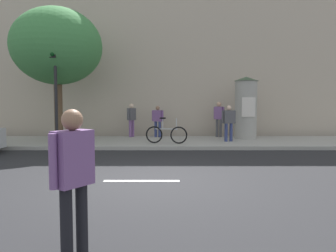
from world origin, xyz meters
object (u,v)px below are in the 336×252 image
at_px(traffic_light, 53,74).
at_px(pedestrian_near_pole, 72,172).
at_px(pedestrian_in_light_jacket, 156,119).
at_px(bicycle_leaning, 165,134).
at_px(poster_column, 244,107).
at_px(street_tree, 55,47).
at_px(pedestrian_tallest, 227,120).
at_px(pedestrian_with_bag, 130,117).
at_px(pedestrian_in_dark_shirt, 218,116).

height_order(traffic_light, pedestrian_near_pole, traffic_light).
xyz_separation_m(pedestrian_in_light_jacket, bicycle_leaning, (0.44, -2.55, -0.51)).
distance_m(traffic_light, poster_column, 8.69).
bearing_deg(pedestrian_near_pole, street_tree, 109.38).
bearing_deg(pedestrian_tallest, pedestrian_in_light_jacket, 150.16).
bearing_deg(pedestrian_near_pole, pedestrian_in_light_jacket, 87.34).
height_order(traffic_light, poster_column, traffic_light).
bearing_deg(traffic_light, pedestrian_near_pole, -69.82).
height_order(street_tree, bicycle_leaning, street_tree).
height_order(pedestrian_in_light_jacket, pedestrian_tallest, pedestrian_tallest).
xyz_separation_m(street_tree, pedestrian_in_light_jacket, (4.34, 1.70, -3.24)).
distance_m(pedestrian_near_pole, pedestrian_with_bag, 12.50).
height_order(traffic_light, pedestrian_in_light_jacket, traffic_light).
bearing_deg(pedestrian_with_bag, pedestrian_tallest, -23.00).
relative_size(street_tree, pedestrian_with_bag, 3.49).
xyz_separation_m(traffic_light, pedestrian_near_pole, (3.36, -9.14, -1.92)).
height_order(poster_column, pedestrian_tallest, poster_column).
xyz_separation_m(pedestrian_in_dark_shirt, bicycle_leaning, (-2.60, -2.59, -0.63)).
height_order(traffic_light, pedestrian_with_bag, traffic_light).
bearing_deg(pedestrian_with_bag, traffic_light, -128.27).
distance_m(poster_column, pedestrian_in_dark_shirt, 1.41).
distance_m(street_tree, pedestrian_tallest, 8.17).
bearing_deg(poster_column, pedestrian_near_pole, -112.11).
xyz_separation_m(traffic_light, pedestrian_in_dark_shirt, (6.98, 3.30, -1.80)).
relative_size(pedestrian_with_bag, pedestrian_in_dark_shirt, 0.95).
distance_m(street_tree, pedestrian_in_dark_shirt, 8.20).
relative_size(traffic_light, pedestrian_near_pole, 2.35).
distance_m(poster_column, pedestrian_tallest, 1.71).
relative_size(traffic_light, pedestrian_tallest, 2.64).
bearing_deg(pedestrian_in_light_jacket, street_tree, -158.55).
bearing_deg(traffic_light, pedestrian_in_light_jacket, 39.59).
height_order(pedestrian_with_bag, bicycle_leaning, pedestrian_with_bag).
bearing_deg(bicycle_leaning, pedestrian_with_bag, 123.68).
bearing_deg(pedestrian_tallest, traffic_light, -168.65).
distance_m(poster_column, pedestrian_with_bag, 5.59).
xyz_separation_m(traffic_light, pedestrian_with_bag, (2.63, 3.33, -1.84)).
bearing_deg(bicycle_leaning, traffic_light, -170.81).
relative_size(pedestrian_near_pole, bicycle_leaning, 1.02).
relative_size(street_tree, pedestrian_near_pole, 3.27).
bearing_deg(pedestrian_near_pole, bicycle_leaning, 84.09).
distance_m(pedestrian_tallest, bicycle_leaning, 2.88).
bearing_deg(pedestrian_near_pole, poster_column, 67.89).
distance_m(traffic_light, pedestrian_in_light_jacket, 5.45).
xyz_separation_m(poster_column, street_tree, (-8.56, -1.12, 2.65)).
relative_size(street_tree, pedestrian_tallest, 3.67).
bearing_deg(bicycle_leaning, pedestrian_tallest, 14.72).
bearing_deg(pedestrian_tallest, pedestrian_near_pole, -109.57).
height_order(street_tree, pedestrian_in_dark_shirt, street_tree).
relative_size(pedestrian_in_light_jacket, pedestrian_in_dark_shirt, 0.88).
bearing_deg(poster_column, pedestrian_in_dark_shirt, 151.87).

